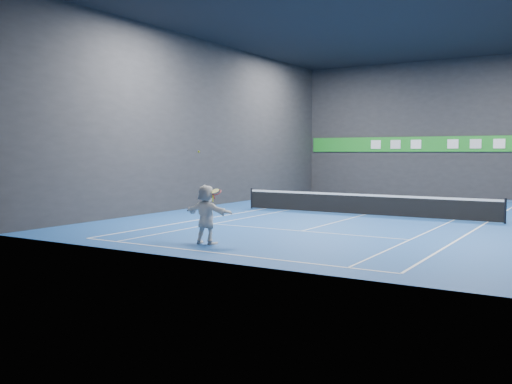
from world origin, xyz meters
The scene contains 19 objects.
ground centered at (0.00, 0.00, 0.00)m, with size 26.00×26.00×0.00m, color #1A4792.
ceiling centered at (0.00, 0.00, 9.00)m, with size 26.00×26.00×0.00m, color black.
wall_back centered at (0.00, 13.00, 4.50)m, with size 18.00×0.10×9.00m, color #27272A.
wall_front centered at (0.00, -13.00, 4.50)m, with size 18.00×0.10×9.00m, color #27272A.
wall_left centered at (-9.00, 0.00, 4.50)m, with size 0.10×26.00×9.00m, color #27272A.
baseline_near centered at (0.00, -11.89, 0.00)m, with size 10.98×0.08×0.01m, color white.
baseline_far centered at (0.00, 11.89, 0.00)m, with size 10.98×0.08×0.01m, color white.
sideline_doubles_left centered at (-5.49, 0.00, 0.00)m, with size 0.08×23.78×0.01m, color white.
sideline_doubles_right centered at (5.49, 0.00, 0.00)m, with size 0.08×23.78×0.01m, color white.
sideline_singles_left centered at (-4.11, 0.00, 0.00)m, with size 0.06×23.78×0.01m, color white.
sideline_singles_right centered at (4.11, 0.00, 0.00)m, with size 0.06×23.78×0.01m, color white.
service_line_near centered at (0.00, -6.40, 0.00)m, with size 8.23×0.06×0.01m, color white.
service_line_far centered at (0.00, 6.40, 0.00)m, with size 8.23×0.06×0.01m, color white.
center_service_line centered at (0.00, 0.00, 0.00)m, with size 0.06×12.80×0.01m, color white.
player centered at (-1.29, -10.68, 0.96)m, with size 1.78×0.57×1.92m, color silver.
tennis_ball centered at (-1.61, -10.63, 2.98)m, with size 0.07×0.07×0.07m, color #E1F328.
tennis_net centered at (0.00, 0.00, 0.54)m, with size 12.50×0.10×1.07m.
sponsor_banner centered at (0.00, 12.93, 3.50)m, with size 17.64×0.11×1.00m.
tennis_racket centered at (-0.93, -10.63, 1.66)m, with size 0.46×0.36×0.45m.
Camera 1 is at (9.63, -25.45, 2.96)m, focal length 40.00 mm.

